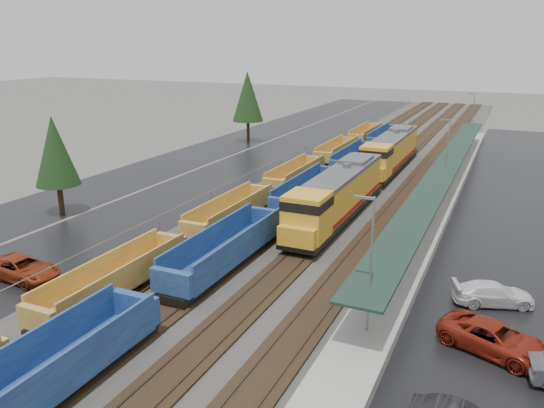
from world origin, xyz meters
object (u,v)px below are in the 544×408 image
Objects in this scene: well_string_blue at (275,217)px; parked_car_east_c at (493,294)px; parked_car_east_b at (495,339)px; well_string_yellow at (231,213)px; locomotive_lead at (337,196)px; locomotive_trail at (390,152)px; parked_car_west_c at (23,269)px.

parked_car_east_c is (17.33, -6.51, -0.54)m from well_string_blue.
parked_car_east_b is at bearing -34.31° from well_string_blue.
well_string_yellow is at bearing 82.88° from parked_car_east_b.
locomotive_trail is (0.00, 21.00, 0.00)m from locomotive_lead.
locomotive_lead is 9.24m from well_string_yellow.
locomotive_trail reaches higher than well_string_yellow.
locomotive_trail is 43.64m from parked_car_west_c.
well_string_yellow is 22.22m from parked_car_east_c.
parked_car_east_b is at bearing -49.77° from locomotive_lead.
parked_car_west_c is at bearing -125.94° from well_string_blue.
parked_car_west_c is 0.98× the size of parked_car_east_b.
well_string_yellow is (-8.00, -25.41, -1.35)m from locomotive_trail.
locomotive_trail reaches higher than parked_car_east_b.
well_string_blue is at bearing -33.32° from parked_car_west_c.
well_string_yellow is (-8.00, -4.41, -1.35)m from locomotive_lead.
well_string_blue is 17.38× the size of parked_car_east_b.
locomotive_lead and locomotive_trail have the same top height.
locomotive_lead is at bearing -90.00° from locomotive_trail.
parked_car_west_c reaches higher than parked_car_east_c.
well_string_blue reaches higher than parked_car_west_c.
parked_car_east_b is (21.66, -11.73, -0.33)m from well_string_yellow.
locomotive_lead is 5.86m from well_string_blue.
locomotive_trail is 3.67× the size of parked_car_east_b.
parked_car_west_c is at bearing 87.89° from parked_car_east_c.
locomotive_trail is 26.68m from well_string_yellow.
locomotive_lead reaches higher than parked_car_east_c.
locomotive_trail is at bearing 72.53° from well_string_yellow.
locomotive_lead is at bearing 31.64° from parked_car_east_c.
well_string_blue is 20.48× the size of parked_car_east_c.
well_string_yellow is at bearing -175.43° from well_string_blue.
locomotive_trail is 0.21× the size of well_string_blue.
well_string_blue is (-4.00, -4.09, -1.23)m from locomotive_lead.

